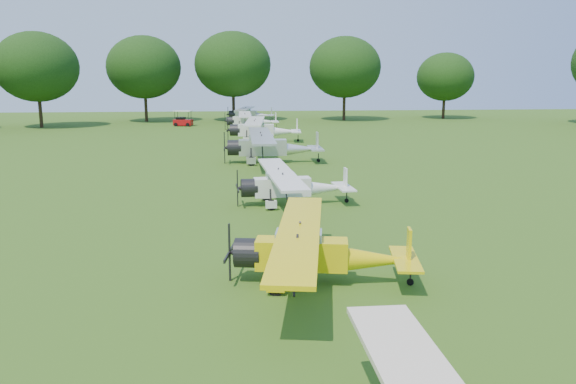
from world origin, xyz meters
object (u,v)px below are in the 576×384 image
aircraft_3 (291,184)px  aircraft_5 (262,128)px  aircraft_7 (249,113)px  aircraft_6 (250,119)px  aircraft_2 (316,249)px  golf_cart (183,121)px  aircraft_4 (270,145)px

aircraft_3 → aircraft_5: bearing=86.7°
aircraft_7 → aircraft_6: bearing=-81.9°
aircraft_2 → golf_cart: (-9.14, 58.66, -0.45)m
golf_cart → aircraft_3: bearing=-65.6°
aircraft_5 → golf_cart: size_ratio=4.56×
aircraft_6 → aircraft_7: 11.82m
aircraft_4 → aircraft_6: size_ratio=1.13×
aircraft_2 → aircraft_5: (0.34, 39.67, 0.25)m
golf_cart → aircraft_6: bearing=-20.0°
aircraft_4 → aircraft_2: bearing=-90.0°
aircraft_2 → aircraft_7: bearing=99.9°
aircraft_4 → aircraft_5: aircraft_4 is taller
aircraft_2 → golf_cart: 59.37m
aircraft_2 → aircraft_5: 39.67m
aircraft_3 → aircraft_6: 41.73m
aircraft_2 → aircraft_3: 11.27m
aircraft_2 → aircraft_6: 52.98m
aircraft_7 → aircraft_4: bearing=-79.9°
aircraft_5 → aircraft_6: bearing=98.1°
aircraft_7 → aircraft_2: bearing=-80.4°
aircraft_7 → golf_cart: size_ratio=4.15×
aircraft_2 → aircraft_4: bearing=99.2°
aircraft_2 → aircraft_7: 64.79m
aircraft_2 → golf_cart: golf_cart is taller
aircraft_3 → aircraft_4: size_ratio=0.80×
aircraft_5 → aircraft_6: (-0.77, 13.31, -0.14)m
aircraft_3 → aircraft_4: aircraft_4 is taller
aircraft_4 → aircraft_7: (-0.40, 39.19, -0.15)m
aircraft_2 → aircraft_7: (-0.15, 64.79, 0.12)m
aircraft_2 → aircraft_4: aircraft_4 is taller
aircraft_6 → aircraft_7: (0.28, 11.81, 0.01)m
aircraft_2 → aircraft_7: aircraft_7 is taller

